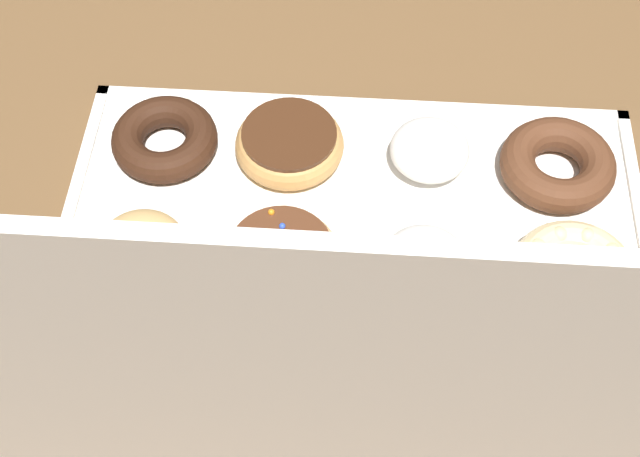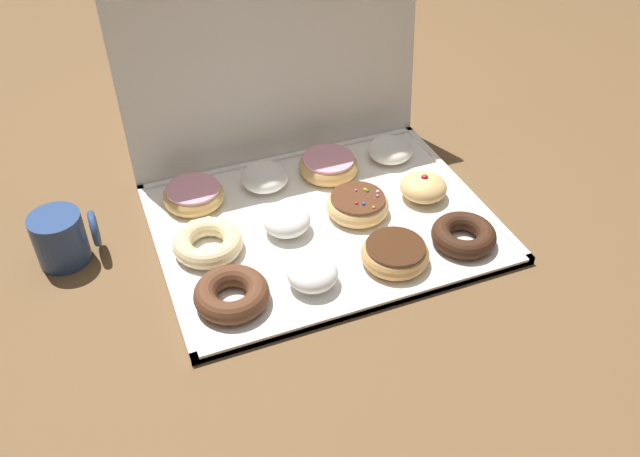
{
  "view_description": "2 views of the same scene",
  "coord_description": "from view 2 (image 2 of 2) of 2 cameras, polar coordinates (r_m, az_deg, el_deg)",
  "views": [
    {
      "loc": [
        -0.0,
        0.45,
        0.73
      ],
      "look_at": [
        0.03,
        -0.03,
        0.04
      ],
      "focal_mm": 50.24,
      "sensor_mm": 36.0,
      "label": 1
    },
    {
      "loc": [
        -0.34,
        -0.85,
        0.76
      ],
      "look_at": [
        -0.02,
        -0.04,
        0.03
      ],
      "focal_mm": 37.36,
      "sensor_mm": 36.0,
      "label": 2
    }
  ],
  "objects": [
    {
      "name": "ground_plane",
      "position": [
        1.18,
        0.26,
        0.22
      ],
      "size": [
        3.0,
        3.0,
        0.0
      ],
      "primitive_type": "plane",
      "color": "brown"
    },
    {
      "name": "box_lid_open",
      "position": [
        1.26,
        -4.07,
        15.22
      ],
      "size": [
        0.58,
        0.05,
        0.46
      ],
      "primitive_type": "cube",
      "rotation": [
        1.47,
        0.0,
        0.0
      ],
      "color": "white",
      "rests_on": "ground"
    },
    {
      "name": "powdered_filled_donut_11",
      "position": [
        1.33,
        6.01,
        6.72
      ],
      "size": [
        0.09,
        0.09,
        0.04
      ],
      "color": "white",
      "rests_on": "donut_box"
    },
    {
      "name": "chocolate_cake_ring_donut_3",
      "position": [
        1.15,
        12.21,
        -0.55
      ],
      "size": [
        0.11,
        0.11,
        0.03
      ],
      "color": "#381E11",
      "rests_on": "donut_box"
    },
    {
      "name": "pink_frosted_donut_10",
      "position": [
        1.29,
        0.72,
        5.45
      ],
      "size": [
        0.12,
        0.12,
        0.04
      ],
      "color": "tan",
      "rests_on": "donut_box"
    },
    {
      "name": "powdered_filled_donut_1",
      "position": [
        1.05,
        -0.65,
        -3.85
      ],
      "size": [
        0.08,
        0.08,
        0.04
      ],
      "color": "white",
      "rests_on": "donut_box"
    },
    {
      "name": "chocolate_cake_ring_donut_0",
      "position": [
        1.03,
        -7.58,
        -5.58
      ],
      "size": [
        0.12,
        0.12,
        0.04
      ],
      "color": "#59331E",
      "rests_on": "donut_box"
    },
    {
      "name": "pink_frosted_donut_8",
      "position": [
        1.23,
        -10.78,
        2.86
      ],
      "size": [
        0.11,
        0.11,
        0.03
      ],
      "color": "tan",
      "rests_on": "donut_box"
    },
    {
      "name": "chocolate_frosted_donut_2",
      "position": [
        1.09,
        6.44,
        -2.12
      ],
      "size": [
        0.11,
        0.11,
        0.04
      ],
      "color": "tan",
      "rests_on": "donut_box"
    },
    {
      "name": "sprinkle_donut_6",
      "position": [
        1.19,
        3.18,
        2.14
      ],
      "size": [
        0.11,
        0.11,
        0.04
      ],
      "color": "#E5B770",
      "rests_on": "donut_box"
    },
    {
      "name": "jelly_filled_donut_7",
      "position": [
        1.24,
        8.85,
        3.53
      ],
      "size": [
        0.09,
        0.09,
        0.05
      ],
      "color": "#E5B770",
      "rests_on": "donut_box"
    },
    {
      "name": "powdered_filled_donut_9",
      "position": [
        1.25,
        -4.78,
        4.4
      ],
      "size": [
        0.09,
        0.09,
        0.04
      ],
      "color": "white",
      "rests_on": "donut_box"
    },
    {
      "name": "cruller_donut_4",
      "position": [
        1.13,
        -9.62,
        -1.08
      ],
      "size": [
        0.12,
        0.12,
        0.04
      ],
      "color": "beige",
      "rests_on": "donut_box"
    },
    {
      "name": "powdered_filled_donut_5",
      "position": [
        1.14,
        -2.81,
        0.58
      ],
      "size": [
        0.08,
        0.08,
        0.05
      ],
      "color": "white",
      "rests_on": "donut_box"
    },
    {
      "name": "coffee_mug",
      "position": [
        1.17,
        -21.24,
        -0.7
      ],
      "size": [
        0.1,
        0.08,
        0.09
      ],
      "color": "navy",
      "rests_on": "ground"
    },
    {
      "name": "donut_box",
      "position": [
        1.18,
        0.26,
        0.42
      ],
      "size": [
        0.58,
        0.44,
        0.01
      ],
      "color": "white",
      "rests_on": "ground"
    }
  ]
}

